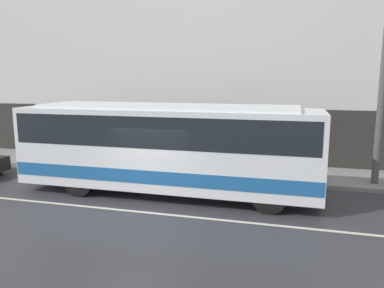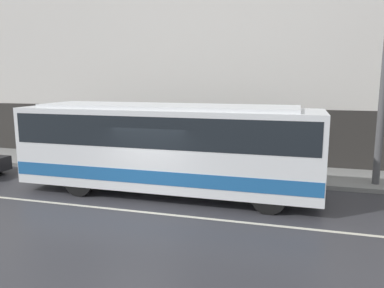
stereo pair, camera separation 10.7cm
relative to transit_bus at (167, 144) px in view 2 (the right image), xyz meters
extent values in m
plane|color=#333338|center=(-0.18, -2.06, -1.79)|extent=(60.00, 60.00, 0.00)
cube|color=gray|center=(-0.18, 3.49, -1.70)|extent=(60.00, 3.11, 0.17)
cube|color=silver|center=(-0.18, 5.19, 3.65)|extent=(60.00, 0.30, 10.88)
cube|color=#2D2B28|center=(-0.18, 5.03, -0.43)|extent=(60.00, 0.06, 2.72)
cube|color=beige|center=(-0.18, -2.06, -1.78)|extent=(54.00, 0.14, 0.01)
cube|color=white|center=(-0.01, 0.00, -0.09)|extent=(10.53, 2.58, 2.70)
cube|color=#1E5999|center=(-0.01, 0.00, -0.89)|extent=(10.48, 2.60, 0.45)
cube|color=black|center=(-0.01, 0.00, 0.57)|extent=(10.21, 2.60, 1.03)
cube|color=orange|center=(5.21, 0.00, 1.08)|extent=(0.12, 1.93, 0.28)
cube|color=white|center=(-0.01, 0.00, 1.33)|extent=(8.95, 2.19, 0.12)
cylinder|color=black|center=(3.66, -1.13, -1.25)|extent=(1.07, 0.28, 1.07)
cylinder|color=black|center=(3.66, 1.13, -1.25)|extent=(1.07, 0.28, 1.07)
cylinder|color=black|center=(-2.87, -1.13, -1.25)|extent=(1.07, 0.28, 1.07)
cylinder|color=black|center=(-2.87, 1.13, -1.25)|extent=(1.07, 0.28, 1.07)
cylinder|color=#4C4C4F|center=(7.31, 2.71, 2.11)|extent=(0.26, 0.26, 7.45)
camera|label=1|loc=(4.28, -12.27, 2.27)|focal=35.00mm
camera|label=2|loc=(4.38, -12.24, 2.27)|focal=35.00mm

